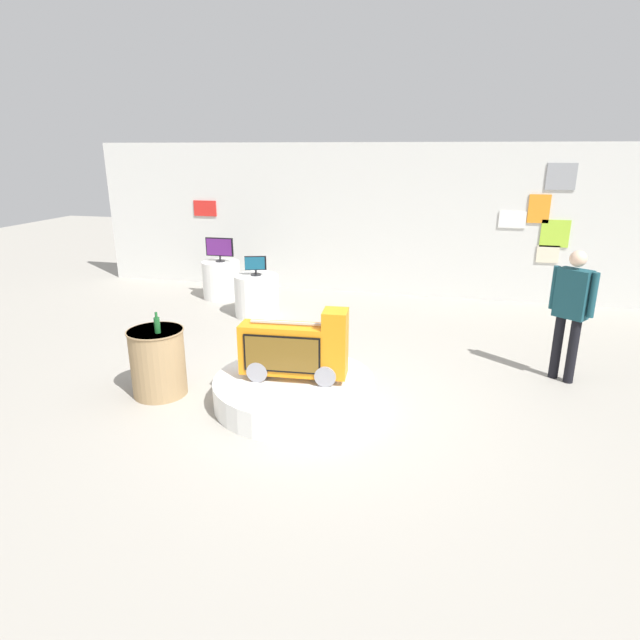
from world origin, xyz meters
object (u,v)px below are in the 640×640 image
(shopper_browsing_near_truck, at_px, (571,306))
(display_pedestal_left_rear, at_px, (257,295))
(novelty_firetruck_tv, at_px, (295,351))
(bottle_on_side_table, at_px, (157,325))
(tv_on_left_rear, at_px, (255,265))
(main_display_pedestal, at_px, (294,390))
(side_table_round, at_px, (158,362))
(tv_on_center_rear, at_px, (219,248))
(display_pedestal_center_rear, at_px, (221,280))

(shopper_browsing_near_truck, bearing_deg, display_pedestal_left_rear, 160.44)
(novelty_firetruck_tv, distance_m, bottle_on_side_table, 1.62)
(display_pedestal_left_rear, bearing_deg, tv_on_left_rear, -107.10)
(shopper_browsing_near_truck, bearing_deg, main_display_pedestal, -155.68)
(display_pedestal_left_rear, bearing_deg, side_table_round, -90.78)
(bottle_on_side_table, bearing_deg, tv_on_center_rear, 104.70)
(tv_on_center_rear, xyz_separation_m, shopper_browsing_near_truck, (5.84, -2.63, -0.02))
(main_display_pedestal, xyz_separation_m, bottle_on_side_table, (-1.56, -0.24, 0.76))
(main_display_pedestal, height_order, shopper_browsing_near_truck, shopper_browsing_near_truck)
(display_pedestal_left_rear, xyz_separation_m, display_pedestal_center_rear, (-1.09, 0.94, 0.00))
(main_display_pedestal, height_order, display_pedestal_left_rear, display_pedestal_left_rear)
(shopper_browsing_near_truck, bearing_deg, tv_on_left_rear, 160.49)
(side_table_round, xyz_separation_m, shopper_browsing_near_truck, (4.80, 1.59, 0.57))
(novelty_firetruck_tv, bearing_deg, shopper_browsing_near_truck, 24.56)
(novelty_firetruck_tv, bearing_deg, display_pedestal_left_rear, 117.46)
(side_table_round, relative_size, shopper_browsing_near_truck, 0.49)
(display_pedestal_center_rear, relative_size, bottle_on_side_table, 2.96)
(main_display_pedestal, relative_size, display_pedestal_center_rear, 2.55)
(main_display_pedestal, distance_m, tv_on_left_rear, 3.58)
(main_display_pedestal, distance_m, bottle_on_side_table, 1.75)
(display_pedestal_center_rear, xyz_separation_m, shopper_browsing_near_truck, (5.84, -2.63, 0.62))
(shopper_browsing_near_truck, bearing_deg, display_pedestal_center_rear, 155.73)
(novelty_firetruck_tv, height_order, display_pedestal_left_rear, novelty_firetruck_tv)
(display_pedestal_left_rear, bearing_deg, tv_on_center_rear, 139.14)
(main_display_pedestal, bearing_deg, tv_on_center_rear, 123.50)
(display_pedestal_left_rear, height_order, tv_on_left_rear, tv_on_left_rear)
(novelty_firetruck_tv, height_order, shopper_browsing_near_truck, shopper_browsing_near_truck)
(tv_on_left_rear, relative_size, shopper_browsing_near_truck, 0.22)
(novelty_firetruck_tv, xyz_separation_m, display_pedestal_left_rear, (-1.62, 3.12, -0.29))
(tv_on_left_rear, height_order, shopper_browsing_near_truck, shopper_browsing_near_truck)
(bottle_on_side_table, xyz_separation_m, shopper_browsing_near_truck, (4.72, 1.66, 0.07))
(display_pedestal_left_rear, height_order, side_table_round, side_table_round)
(display_pedestal_center_rear, bearing_deg, display_pedestal_left_rear, -41.00)
(main_display_pedestal, height_order, bottle_on_side_table, bottle_on_side_table)
(main_display_pedestal, relative_size, tv_on_left_rear, 5.10)
(display_pedestal_left_rear, xyz_separation_m, tv_on_center_rear, (-1.09, 0.94, 0.63))
(tv_on_left_rear, distance_m, display_pedestal_center_rear, 1.54)
(main_display_pedestal, height_order, novelty_firetruck_tv, novelty_firetruck_tv)
(bottle_on_side_table, distance_m, shopper_browsing_near_truck, 5.00)
(main_display_pedestal, distance_m, side_table_round, 1.67)
(main_display_pedestal, height_order, display_pedestal_center_rear, display_pedestal_center_rear)
(display_pedestal_left_rear, distance_m, display_pedestal_center_rear, 1.44)
(display_pedestal_left_rear, relative_size, shopper_browsing_near_truck, 0.46)
(tv_on_left_rear, bearing_deg, bottle_on_side_table, -89.31)
(tv_on_center_rear, bearing_deg, display_pedestal_center_rear, 88.46)
(tv_on_left_rear, bearing_deg, main_display_pedestal, -62.81)
(side_table_round, bearing_deg, tv_on_left_rear, 89.24)
(shopper_browsing_near_truck, bearing_deg, bottle_on_side_table, -160.57)
(tv_on_left_rear, height_order, side_table_round, tv_on_left_rear)
(display_pedestal_center_rear, bearing_deg, tv_on_left_rear, -41.14)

